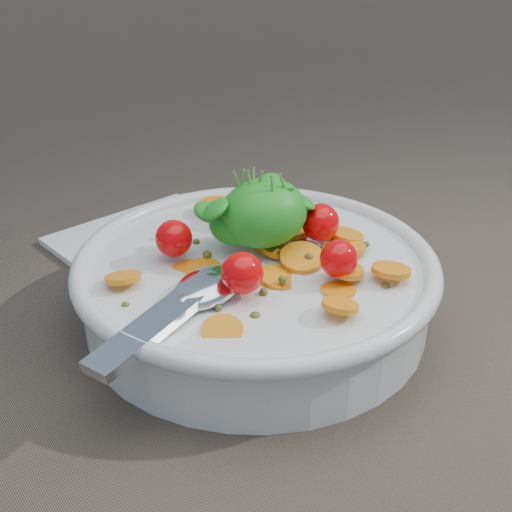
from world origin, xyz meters
TOP-DOWN VIEW (x-y plane):
  - ground at (0.00, 0.00)m, footprint 6.00×6.00m
  - bowl at (0.02, -0.01)m, footprint 0.31×0.29m
  - napkin at (0.01, 0.16)m, footprint 0.19×0.17m

SIDE VIEW (x-z plane):
  - ground at x=0.00m, z-range 0.00..0.00m
  - napkin at x=0.01m, z-range 0.00..0.01m
  - bowl at x=0.02m, z-range -0.03..0.10m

